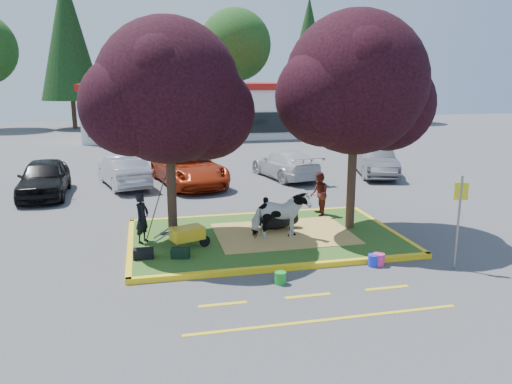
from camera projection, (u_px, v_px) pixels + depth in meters
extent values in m
plane|color=#424244|center=(265.00, 239.00, 15.55)|extent=(90.00, 90.00, 0.00)
cube|color=#264E18|center=(265.00, 237.00, 15.54)|extent=(8.00, 5.00, 0.15)
cube|color=yellow|center=(288.00, 267.00, 13.09)|extent=(8.30, 0.16, 0.15)
cube|color=yellow|center=(248.00, 215.00, 17.99)|extent=(8.30, 0.16, 0.15)
cube|color=yellow|center=(130.00, 247.00, 14.66)|extent=(0.16, 5.30, 0.15)
cube|color=yellow|center=(385.00, 229.00, 16.41)|extent=(0.16, 5.30, 0.15)
cube|color=tan|center=(284.00, 233.00, 15.65)|extent=(4.20, 3.00, 0.01)
cylinder|color=black|center=(171.00, 181.00, 14.90)|extent=(0.28, 0.28, 3.53)
sphere|color=black|center=(168.00, 91.00, 14.30)|extent=(4.20, 4.20, 4.20)
sphere|color=black|center=(207.00, 112.00, 14.88)|extent=(2.86, 2.86, 2.86)
sphere|color=black|center=(131.00, 105.00, 13.87)|extent=(2.86, 2.86, 2.86)
cylinder|color=black|center=(352.00, 172.00, 15.91)|extent=(0.28, 0.28, 3.70)
sphere|color=black|center=(356.00, 83.00, 15.28)|extent=(4.40, 4.40, 4.40)
sphere|color=black|center=(388.00, 104.00, 15.88)|extent=(2.99, 2.99, 2.99)
sphere|color=black|center=(325.00, 97.00, 14.85)|extent=(2.99, 2.99, 2.99)
cube|color=yellow|center=(223.00, 304.00, 11.13)|extent=(1.10, 0.12, 0.01)
cube|color=yellow|center=(308.00, 296.00, 11.56)|extent=(1.10, 0.12, 0.01)
cube|color=yellow|center=(387.00, 288.00, 11.99)|extent=(1.10, 0.12, 0.01)
cube|color=yellow|center=(326.00, 320.00, 10.42)|extent=(6.00, 0.10, 0.01)
cube|color=silver|center=(209.00, 112.00, 42.13)|extent=(20.00, 8.00, 4.00)
cube|color=maroon|center=(209.00, 86.00, 41.64)|extent=(20.40, 8.40, 0.50)
cube|color=black|center=(217.00, 124.00, 38.42)|extent=(19.00, 0.10, 1.60)
cylinder|color=black|center=(74.00, 108.00, 48.11)|extent=(0.44, 0.44, 3.92)
cone|color=black|center=(68.00, 35.00, 46.59)|extent=(5.60, 5.60, 11.90)
cylinder|color=black|center=(158.00, 110.00, 51.35)|extent=(0.44, 0.44, 3.08)
sphere|color=#143811|center=(155.00, 57.00, 50.15)|extent=(6.16, 6.16, 6.16)
cylinder|color=black|center=(236.00, 107.00, 52.05)|extent=(0.44, 0.44, 3.64)
sphere|color=#143811|center=(235.00, 45.00, 50.64)|extent=(7.28, 7.28, 7.28)
cylinder|color=black|center=(307.00, 106.00, 54.26)|extent=(0.44, 0.44, 3.50)
cone|color=black|center=(308.00, 49.00, 52.90)|extent=(5.00, 5.00, 10.62)
cylinder|color=black|center=(379.00, 107.00, 55.06)|extent=(0.44, 0.44, 3.22)
sphere|color=#143811|center=(382.00, 56.00, 53.80)|extent=(6.44, 6.44, 6.44)
imported|color=silver|center=(281.00, 216.00, 14.99)|extent=(1.74, 0.82, 1.45)
ellipsoid|color=black|center=(275.00, 221.00, 16.12)|extent=(1.31, 0.83, 0.54)
imported|color=black|center=(142.00, 218.00, 14.69)|extent=(0.59, 0.65, 1.49)
imported|color=#4E1A16|center=(319.00, 194.00, 17.57)|extent=(0.66, 0.80, 1.53)
imported|color=black|center=(266.00, 214.00, 15.86)|extent=(0.53, 0.70, 1.10)
cylinder|color=black|center=(205.00, 241.00, 14.43)|extent=(0.33, 0.17, 0.33)
cylinder|color=slate|center=(177.00, 247.00, 14.07)|extent=(0.04, 0.04, 0.24)
cylinder|color=slate|center=(176.00, 242.00, 14.45)|extent=(0.04, 0.04, 0.24)
cube|color=gold|center=(187.00, 233.00, 14.26)|extent=(1.04, 0.83, 0.36)
cylinder|color=slate|center=(164.00, 237.00, 13.92)|extent=(0.57, 0.25, 0.30)
cylinder|color=slate|center=(163.00, 232.00, 14.30)|extent=(0.57, 0.25, 0.30)
cube|color=black|center=(143.00, 254.00, 13.49)|extent=(0.55, 0.32, 0.27)
cube|color=black|center=(180.00, 253.00, 13.55)|extent=(0.55, 0.42, 0.26)
cylinder|color=slate|center=(458.00, 223.00, 12.90)|extent=(0.06, 0.06, 2.51)
cube|color=gold|center=(461.00, 191.00, 12.71)|extent=(0.34, 0.13, 0.45)
cylinder|color=#169329|center=(280.00, 278.00, 12.21)|extent=(0.33, 0.33, 0.30)
cylinder|color=#DA307B|center=(379.00, 260.00, 13.38)|extent=(0.37, 0.37, 0.34)
cylinder|color=#1C2EE2|center=(373.00, 260.00, 13.35)|extent=(0.34, 0.34, 0.32)
imported|color=black|center=(44.00, 178.00, 21.01)|extent=(2.00, 4.65, 1.56)
imported|color=#9E9FA5|center=(123.00, 171.00, 22.93)|extent=(2.68, 4.71, 1.47)
imported|color=#9B280C|center=(189.00, 168.00, 23.26)|extent=(3.59, 6.05, 1.58)
imported|color=silver|center=(285.00, 164.00, 24.79)|extent=(2.87, 5.06, 1.38)
imported|color=#515357|center=(374.00, 161.00, 25.43)|extent=(2.69, 4.91, 1.54)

